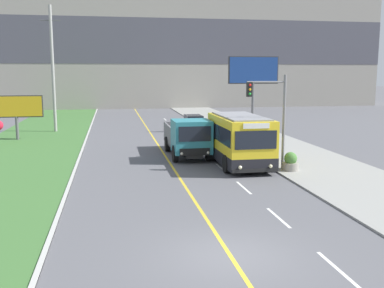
{
  "coord_description": "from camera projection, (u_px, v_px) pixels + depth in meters",
  "views": [
    {
      "loc": [
        -3.42,
        -12.49,
        5.51
      ],
      "look_at": [
        1.1,
        12.76,
        1.4
      ],
      "focal_mm": 42.0,
      "sensor_mm": 36.0,
      "label": 1
    }
  ],
  "objects": [
    {
      "name": "billboard_large",
      "position": [
        253.0,
        74.0,
        40.99
      ],
      "size": [
        4.7,
        0.24,
        6.95
      ],
      "color": "#59595B",
      "rests_on": "ground_plane"
    },
    {
      "name": "city_bus",
      "position": [
        240.0,
        141.0,
        26.42
      ],
      "size": [
        2.73,
        6.11,
        3.01
      ],
      "color": "yellow",
      "rests_on": "ground_plane"
    },
    {
      "name": "planter_round_near",
      "position": [
        290.0,
        162.0,
        25.05
      ],
      "size": [
        0.9,
        0.9,
        1.04
      ],
      "color": "gray",
      "rests_on": "sidewalk_right"
    },
    {
      "name": "ground_plane",
      "position": [
        230.0,
        256.0,
        13.6
      ],
      "size": [
        300.0,
        300.0,
        0.0
      ],
      "primitive_type": "plane",
      "color": "#56565B"
    },
    {
      "name": "dump_truck",
      "position": [
        189.0,
        138.0,
        28.98
      ],
      "size": [
        2.42,
        6.82,
        2.57
      ],
      "color": "black",
      "rests_on": "ground_plane"
    },
    {
      "name": "billboard_small",
      "position": [
        16.0,
        108.0,
        36.49
      ],
      "size": [
        4.27,
        0.24,
        3.65
      ],
      "color": "#59595B",
      "rests_on": "ground_plane"
    },
    {
      "name": "planter_round_second",
      "position": [
        261.0,
        147.0,
        30.15
      ],
      "size": [
        0.97,
        0.97,
        1.08
      ],
      "color": "gray",
      "rests_on": "sidewalk_right"
    },
    {
      "name": "lane_marking_centre",
      "position": [
        224.0,
        229.0,
        15.97
      ],
      "size": [
        2.88,
        140.0,
        0.01
      ],
      "color": "gold",
      "rests_on": "ground_plane"
    },
    {
      "name": "utility_pole_far",
      "position": [
        53.0,
        69.0,
        41.14
      ],
      "size": [
        1.8,
        0.28,
        11.51
      ],
      "color": "#9E9E99",
      "rests_on": "ground_plane"
    },
    {
      "name": "traffic_light_mast",
      "position": [
        273.0,
        110.0,
        24.99
      ],
      "size": [
        2.28,
        0.32,
        5.38
      ],
      "color": "slate",
      "rests_on": "ground_plane"
    },
    {
      "name": "car_distant",
      "position": [
        194.0,
        123.0,
        42.92
      ],
      "size": [
        1.8,
        4.3,
        1.45
      ],
      "color": "silver",
      "rests_on": "ground_plane"
    },
    {
      "name": "apartment_block_background",
      "position": [
        132.0,
        45.0,
        70.46
      ],
      "size": [
        80.0,
        8.04,
        19.33
      ],
      "color": "gray",
      "rests_on": "ground_plane"
    }
  ]
}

